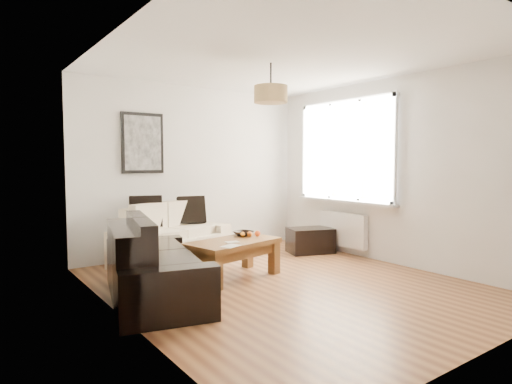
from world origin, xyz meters
TOP-DOWN VIEW (x-y plane):
  - floor at (0.00, 0.00)m, footprint 4.50×4.50m
  - ceiling at (0.00, 0.00)m, footprint 3.80×4.50m
  - wall_back at (0.00, 2.25)m, footprint 3.80×0.04m
  - wall_front at (0.00, -2.25)m, footprint 3.80×0.04m
  - wall_left at (-1.90, 0.00)m, footprint 0.04×4.50m
  - wall_right at (1.90, 0.00)m, footprint 0.04×4.50m
  - window_bay at (1.86, 0.80)m, footprint 0.14×1.90m
  - radiator at (1.82, 0.80)m, footprint 0.10×0.90m
  - poster at (-0.85, 2.22)m, footprint 0.62×0.04m
  - pendant_shade at (0.00, 0.30)m, footprint 0.40×0.40m
  - loveseat_cream at (-0.62, 1.78)m, footprint 1.78×1.31m
  - sofa_leather at (-1.43, 0.42)m, footprint 1.28×1.95m
  - coffee_table at (-0.33, 0.62)m, footprint 1.23×0.83m
  - ottoman at (1.45, 1.14)m, footprint 0.79×0.64m
  - cushion_left at (-0.92, 1.97)m, footprint 0.47×0.28m
  - cushion_right at (-0.20, 1.97)m, footprint 0.43×0.21m
  - fruit_bowl at (-0.04, 0.83)m, footprint 0.31×0.31m
  - orange_a at (-0.04, 0.69)m, footprint 0.07×0.07m
  - orange_b at (0.07, 0.66)m, footprint 0.08×0.08m
  - orange_c at (-0.12, 0.73)m, footprint 0.07×0.07m
  - papers at (-0.56, 0.32)m, footprint 0.25×0.21m

SIDE VIEW (x-z plane):
  - floor at x=0.00m, z-range 0.00..0.00m
  - ottoman at x=1.45m, z-range 0.00..0.39m
  - coffee_table at x=-0.33m, z-range 0.00..0.46m
  - radiator at x=1.82m, z-range 0.12..0.64m
  - sofa_leather at x=-1.43m, z-range 0.00..0.78m
  - loveseat_cream at x=-0.62m, z-range 0.00..0.79m
  - papers at x=-0.56m, z-range 0.46..0.47m
  - fruit_bowl at x=-0.04m, z-range 0.46..0.53m
  - orange_a at x=-0.04m, z-range 0.47..0.54m
  - orange_b at x=0.07m, z-range 0.47..0.54m
  - orange_c at x=-0.12m, z-range 0.48..0.53m
  - cushion_right at x=-0.20m, z-range 0.51..0.91m
  - cushion_left at x=-0.92m, z-range 0.51..0.95m
  - wall_back at x=0.00m, z-range 0.00..2.60m
  - wall_front at x=0.00m, z-range 0.00..2.60m
  - wall_left at x=-1.90m, z-range 0.00..2.60m
  - wall_right at x=1.90m, z-range 0.00..2.60m
  - window_bay at x=1.86m, z-range 0.80..2.40m
  - poster at x=-0.85m, z-range 1.26..2.13m
  - pendant_shade at x=0.00m, z-range 2.13..2.33m
  - ceiling at x=0.00m, z-range 2.60..2.60m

